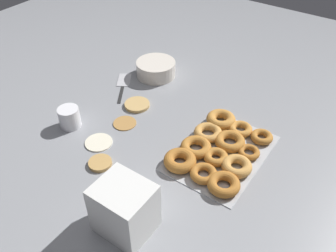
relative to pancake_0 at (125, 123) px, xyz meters
The scene contains 10 objects.
ground_plane 0.09m from the pancake_0, 73.82° to the right, with size 3.00×3.00×0.00m, color gray.
pancake_0 is the anchor object (origin of this frame).
pancake_1 0.13m from the pancake_0, 15.64° to the left, with size 0.11×0.11×0.01m, color tan.
pancake_2 0.24m from the pancake_0, 161.01° to the right, with size 0.08×0.08×0.01m, color tan.
pancake_3 0.14m from the pancake_0, behind, with size 0.10×0.10×0.01m, color silver.
donut_tray 0.39m from the pancake_0, 80.45° to the right, with size 0.41×0.29×0.04m.
batter_bowl 0.39m from the pancake_0, 17.37° to the left, with size 0.19×0.19×0.07m.
container_stack 0.49m from the pancake_0, 139.01° to the right, with size 0.14×0.16×0.17m.
paper_cup 0.22m from the pancake_0, 128.08° to the left, with size 0.08×0.08×0.08m.
spatula 0.30m from the pancake_0, 41.45° to the left, with size 0.22×0.16×0.01m.
Camera 1 is at (-0.83, -0.69, 0.91)m, focal length 38.00 mm.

